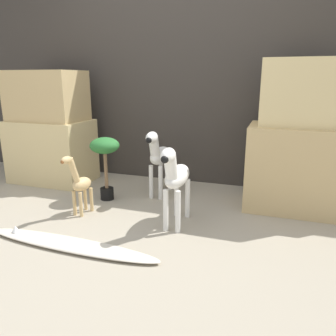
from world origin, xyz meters
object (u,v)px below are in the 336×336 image
at_px(potted_palm_front, 105,153).
at_px(surfboard, 69,244).
at_px(giraffe_figurine, 80,183).
at_px(zebra_right, 176,177).
at_px(zebra_left, 159,155).

xyz_separation_m(potted_palm_front, surfboard, (0.21, -0.94, -0.45)).
xyz_separation_m(giraffe_figurine, surfboard, (0.24, -0.54, -0.26)).
relative_size(zebra_right, potted_palm_front, 1.11).
bearing_deg(zebra_right, zebra_left, 120.47).
height_order(zebra_left, surfboard, zebra_left).
relative_size(zebra_right, giraffe_figurine, 1.24).
bearing_deg(zebra_left, zebra_right, -59.53).
height_order(giraffe_figurine, surfboard, giraffe_figurine).
height_order(zebra_right, potted_palm_front, zebra_right).
xyz_separation_m(zebra_left, potted_palm_front, (-0.45, -0.27, 0.05)).
bearing_deg(surfboard, zebra_left, 78.84).
relative_size(zebra_right, surfboard, 0.50).
bearing_deg(zebra_right, potted_palm_front, 156.16).
bearing_deg(giraffe_figurine, potted_palm_front, 85.44).
bearing_deg(zebra_left, giraffe_figurine, -125.67).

